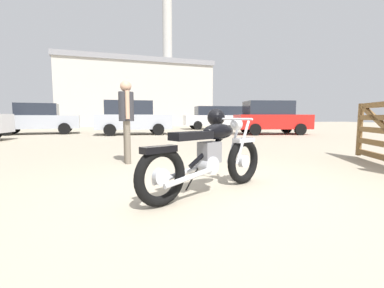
{
  "coord_description": "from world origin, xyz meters",
  "views": [
    {
      "loc": [
        -1.01,
        -3.15,
        0.95
      ],
      "look_at": [
        -0.13,
        0.45,
        0.56
      ],
      "focal_mm": 24.68,
      "sensor_mm": 36.0,
      "label": 1
    }
  ],
  "objects_px": {
    "vintage_motorcycle": "(210,153)",
    "blue_hatchback_right": "(132,117)",
    "red_hatchback_near": "(38,119)",
    "white_estate_far": "(271,117)",
    "bystander": "(126,113)",
    "pale_sedan_back": "(216,117)"
  },
  "relations": [
    {
      "from": "white_estate_far",
      "to": "red_hatchback_near",
      "type": "xyz_separation_m",
      "value": [
        -12.32,
        3.24,
        -0.08
      ]
    },
    {
      "from": "vintage_motorcycle",
      "to": "bystander",
      "type": "distance_m",
      "value": 2.64
    },
    {
      "from": "white_estate_far",
      "to": "red_hatchback_near",
      "type": "relative_size",
      "value": 0.93
    },
    {
      "from": "bystander",
      "to": "red_hatchback_near",
      "type": "bearing_deg",
      "value": -73.87
    },
    {
      "from": "vintage_motorcycle",
      "to": "blue_hatchback_right",
      "type": "xyz_separation_m",
      "value": [
        -0.74,
        11.34,
        0.43
      ]
    },
    {
      "from": "vintage_motorcycle",
      "to": "bystander",
      "type": "height_order",
      "value": "bystander"
    },
    {
      "from": "bystander",
      "to": "red_hatchback_near",
      "type": "distance_m",
      "value": 11.68
    },
    {
      "from": "bystander",
      "to": "pale_sedan_back",
      "type": "xyz_separation_m",
      "value": [
        6.7,
        13.99,
        -0.08
      ]
    },
    {
      "from": "red_hatchback_near",
      "to": "white_estate_far",
      "type": "bearing_deg",
      "value": -22.58
    },
    {
      "from": "white_estate_far",
      "to": "red_hatchback_near",
      "type": "distance_m",
      "value": 12.74
    },
    {
      "from": "red_hatchback_near",
      "to": "pale_sedan_back",
      "type": "xyz_separation_m",
      "value": [
        11.46,
        3.32,
        0.1
      ]
    },
    {
      "from": "vintage_motorcycle",
      "to": "white_estate_far",
      "type": "bearing_deg",
      "value": 27.24
    },
    {
      "from": "blue_hatchback_right",
      "to": "white_estate_far",
      "type": "relative_size",
      "value": 0.96
    },
    {
      "from": "bystander",
      "to": "pale_sedan_back",
      "type": "height_order",
      "value": "pale_sedan_back"
    },
    {
      "from": "vintage_motorcycle",
      "to": "red_hatchback_near",
      "type": "relative_size",
      "value": 0.43
    },
    {
      "from": "pale_sedan_back",
      "to": "bystander",
      "type": "bearing_deg",
      "value": 68.23
    },
    {
      "from": "white_estate_far",
      "to": "pale_sedan_back",
      "type": "distance_m",
      "value": 6.62
    },
    {
      "from": "bystander",
      "to": "white_estate_far",
      "type": "distance_m",
      "value": 10.6
    },
    {
      "from": "blue_hatchback_right",
      "to": "red_hatchback_near",
      "type": "relative_size",
      "value": 0.89
    },
    {
      "from": "blue_hatchback_right",
      "to": "red_hatchback_near",
      "type": "xyz_separation_m",
      "value": [
        -5.02,
        1.71,
        -0.08
      ]
    },
    {
      "from": "bystander",
      "to": "blue_hatchback_right",
      "type": "xyz_separation_m",
      "value": [
        0.27,
        8.96,
        -0.1
      ]
    },
    {
      "from": "vintage_motorcycle",
      "to": "blue_hatchback_right",
      "type": "relative_size",
      "value": 0.48
    }
  ]
}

